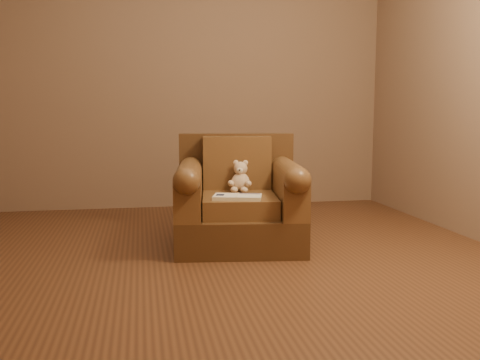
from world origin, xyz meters
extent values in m
plane|color=brown|center=(0.00, 0.00, 0.00)|extent=(4.00, 4.00, 0.00)
cube|color=#856752|center=(0.00, 2.00, 1.35)|extent=(4.00, 0.02, 2.70)
cube|color=#4D3119|center=(0.22, 0.31, 0.12)|extent=(0.98, 0.94, 0.25)
cube|color=#4D3119|center=(0.26, 0.68, 0.52)|extent=(0.89, 0.20, 0.55)
cube|color=brown|center=(0.21, 0.27, 0.31)|extent=(0.59, 0.68, 0.13)
cube|color=brown|center=(0.25, 0.57, 0.58)|extent=(0.53, 0.21, 0.40)
cube|color=brown|center=(-0.14, 0.31, 0.39)|extent=(0.27, 0.77, 0.28)
cube|color=brown|center=(0.56, 0.22, 0.39)|extent=(0.27, 0.77, 0.28)
cylinder|color=brown|center=(-0.14, 0.31, 0.53)|extent=(0.27, 0.77, 0.18)
cylinder|color=brown|center=(0.56, 0.22, 0.53)|extent=(0.27, 0.77, 0.18)
ellipsoid|color=beige|center=(0.25, 0.43, 0.45)|extent=(0.14, 0.12, 0.14)
sphere|color=beige|center=(0.25, 0.44, 0.55)|extent=(0.10, 0.10, 0.10)
ellipsoid|color=beige|center=(0.22, 0.45, 0.59)|extent=(0.04, 0.02, 0.04)
ellipsoid|color=beige|center=(0.29, 0.43, 0.59)|extent=(0.04, 0.02, 0.04)
ellipsoid|color=beige|center=(0.24, 0.39, 0.54)|extent=(0.05, 0.03, 0.04)
sphere|color=black|center=(0.23, 0.38, 0.54)|extent=(0.01, 0.01, 0.01)
ellipsoid|color=beige|center=(0.17, 0.39, 0.45)|extent=(0.05, 0.09, 0.05)
ellipsoid|color=beige|center=(0.29, 0.36, 0.45)|extent=(0.05, 0.09, 0.05)
ellipsoid|color=beige|center=(0.19, 0.36, 0.40)|extent=(0.05, 0.09, 0.05)
ellipsoid|color=beige|center=(0.26, 0.34, 0.40)|extent=(0.05, 0.09, 0.05)
cube|color=beige|center=(0.17, 0.10, 0.39)|extent=(0.36, 0.27, 0.02)
cube|color=white|center=(0.09, 0.13, 0.40)|extent=(0.20, 0.23, 0.00)
cube|color=white|center=(0.24, 0.08, 0.40)|extent=(0.20, 0.23, 0.00)
cube|color=beige|center=(0.17, 0.10, 0.40)|extent=(0.06, 0.19, 0.00)
cube|color=#0F1638|center=(0.05, 0.13, 0.40)|extent=(0.07, 0.08, 0.00)
cube|color=slate|center=(0.26, 0.15, 0.40)|extent=(0.15, 0.08, 0.00)
cylinder|color=#C38C35|center=(0.58, 1.01, 0.01)|extent=(0.33, 0.33, 0.02)
cylinder|color=#C38C35|center=(0.58, 1.01, 0.29)|extent=(0.03, 0.03, 0.53)
cylinder|color=#C38C35|center=(0.58, 1.01, 0.56)|extent=(0.41, 0.41, 0.02)
cylinder|color=#C38C35|center=(0.58, 1.01, 0.55)|extent=(0.03, 0.03, 0.02)
camera|label=1|loc=(-0.47, -3.40, 0.97)|focal=40.00mm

